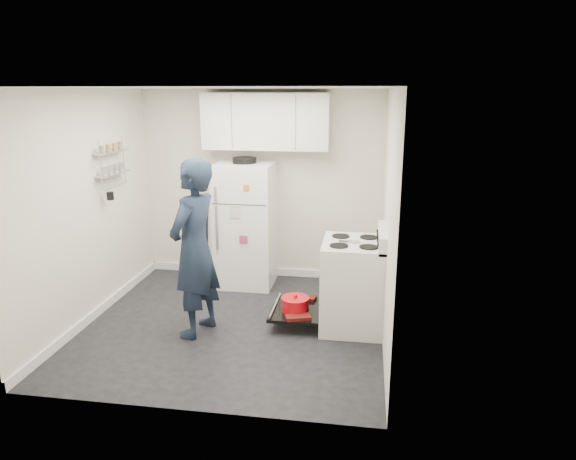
% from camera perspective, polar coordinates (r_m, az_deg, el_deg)
% --- Properties ---
extents(room, '(3.21, 3.21, 2.51)m').
position_cam_1_polar(room, '(5.39, -6.56, 1.54)').
color(room, black).
rests_on(room, ground).
extents(electric_range, '(0.66, 0.76, 1.10)m').
position_cam_1_polar(electric_range, '(5.54, 7.08, -6.10)').
color(electric_range, silver).
rests_on(electric_range, ground).
extents(open_oven_door, '(0.55, 0.73, 0.23)m').
position_cam_1_polar(open_oven_door, '(5.66, 0.92, -8.54)').
color(open_oven_door, black).
rests_on(open_oven_door, ground).
extents(refrigerator, '(0.72, 0.74, 1.67)m').
position_cam_1_polar(refrigerator, '(6.66, -4.70, 0.66)').
color(refrigerator, white).
rests_on(refrigerator, ground).
extents(upper_cabinets, '(1.60, 0.33, 0.70)m').
position_cam_1_polar(upper_cabinets, '(6.58, -2.47, 11.96)').
color(upper_cabinets, silver).
rests_on(upper_cabinets, room).
extents(wall_shelf_rack, '(0.14, 0.60, 0.61)m').
position_cam_1_polar(wall_shelf_rack, '(6.27, -18.95, 7.10)').
color(wall_shelf_rack, '#B2B2B7').
rests_on(wall_shelf_rack, room).
extents(person, '(0.60, 0.76, 1.84)m').
position_cam_1_polar(person, '(5.29, -10.34, -2.09)').
color(person, '#182337').
rests_on(person, ground).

